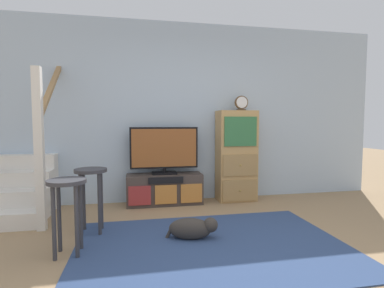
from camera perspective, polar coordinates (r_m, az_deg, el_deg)
ground_plane at (r=2.51m, az=7.87°, el=-24.40°), size 20.00×20.00×0.00m
back_wall at (r=4.60m, az=-1.99°, el=6.07°), size 6.40×0.12×2.70m
area_rug at (r=3.02m, az=3.97°, el=-19.07°), size 2.60×1.80×0.01m
media_console at (r=4.40m, az=-5.30°, el=-8.65°), size 1.09×0.38×0.44m
television at (r=4.33m, az=-5.38°, el=-1.00°), size 0.99×0.22×0.69m
side_cabinet at (r=4.58m, az=8.54°, el=-2.29°), size 0.58×0.38×1.38m
desk_clock at (r=4.56m, az=9.50°, el=7.76°), size 0.20×0.08×0.22m
staircase at (r=4.62m, az=-30.16°, el=-6.73°), size 1.00×1.36×2.20m
bar_stool_near at (r=2.91m, az=-22.95°, el=-9.71°), size 0.34×0.34×0.69m
bar_stool_far at (r=3.38m, az=-18.90°, el=-7.55°), size 0.34×0.34×0.70m
dog at (r=3.15m, az=0.18°, el=-15.93°), size 0.53×0.30×0.23m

